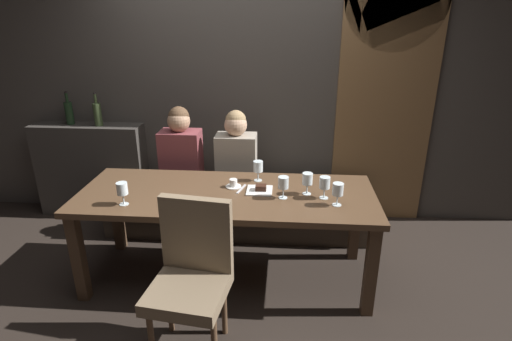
{
  "coord_description": "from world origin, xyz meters",
  "views": [
    {
      "loc": [
        0.43,
        -2.71,
        1.99
      ],
      "look_at": [
        0.2,
        0.21,
        0.84
      ],
      "focal_mm": 28.42,
      "sensor_mm": 36.0,
      "label": 1
    }
  ],
  "objects_px": {
    "wine_bottle_dark_red": "(69,112)",
    "dessert_plate": "(260,189)",
    "banquette_bench": "(239,211)",
    "wine_glass_far_right": "(325,184)",
    "wine_glass_end_left": "(338,190)",
    "wine_glass_center_front": "(307,180)",
    "diner_bearded": "(236,154)",
    "dining_table": "(227,203)",
    "chair_near_side": "(192,270)",
    "wine_glass_center_back": "(258,167)",
    "espresso_cup": "(233,184)",
    "wine_glass_near_right": "(122,189)",
    "wine_bottle_pale_label": "(98,114)",
    "fork_on_table": "(241,189)",
    "wine_glass_far_left": "(283,184)",
    "diner_redhead": "(181,151)"
  },
  "relations": [
    {
      "from": "wine_bottle_dark_red",
      "to": "dessert_plate",
      "type": "bearing_deg",
      "value": -27.24
    },
    {
      "from": "banquette_bench",
      "to": "wine_glass_far_right",
      "type": "distance_m",
      "value": 1.2
    },
    {
      "from": "wine_glass_end_left",
      "to": "wine_glass_center_front",
      "type": "bearing_deg",
      "value": 139.52
    },
    {
      "from": "diner_bearded",
      "to": "wine_bottle_dark_red",
      "type": "distance_m",
      "value": 1.75
    },
    {
      "from": "dining_table",
      "to": "wine_glass_center_front",
      "type": "distance_m",
      "value": 0.63
    },
    {
      "from": "chair_near_side",
      "to": "wine_glass_center_back",
      "type": "height_order",
      "value": "chair_near_side"
    },
    {
      "from": "diner_bearded",
      "to": "wine_glass_far_right",
      "type": "height_order",
      "value": "diner_bearded"
    },
    {
      "from": "wine_glass_center_back",
      "to": "espresso_cup",
      "type": "xyz_separation_m",
      "value": [
        -0.18,
        -0.14,
        -0.09
      ]
    },
    {
      "from": "chair_near_side",
      "to": "wine_glass_end_left",
      "type": "height_order",
      "value": "chair_near_side"
    },
    {
      "from": "wine_bottle_dark_red",
      "to": "wine_glass_near_right",
      "type": "height_order",
      "value": "wine_bottle_dark_red"
    },
    {
      "from": "dining_table",
      "to": "wine_bottle_dark_red",
      "type": "xyz_separation_m",
      "value": [
        -1.71,
        1.05,
        0.42
      ]
    },
    {
      "from": "banquette_bench",
      "to": "diner_bearded",
      "type": "distance_m",
      "value": 0.57
    },
    {
      "from": "diner_bearded",
      "to": "espresso_cup",
      "type": "bearing_deg",
      "value": -85.12
    },
    {
      "from": "wine_bottle_pale_label",
      "to": "wine_bottle_dark_red",
      "type": "bearing_deg",
      "value": 173.92
    },
    {
      "from": "fork_on_table",
      "to": "diner_bearded",
      "type": "bearing_deg",
      "value": 115.35
    },
    {
      "from": "diner_bearded",
      "to": "wine_glass_end_left",
      "type": "distance_m",
      "value": 1.18
    },
    {
      "from": "dining_table",
      "to": "wine_glass_far_left",
      "type": "relative_size",
      "value": 13.41
    },
    {
      "from": "wine_bottle_dark_red",
      "to": "wine_glass_far_right",
      "type": "bearing_deg",
      "value": -24.25
    },
    {
      "from": "dessert_plate",
      "to": "fork_on_table",
      "type": "distance_m",
      "value": 0.15
    },
    {
      "from": "chair_near_side",
      "to": "espresso_cup",
      "type": "distance_m",
      "value": 0.87
    },
    {
      "from": "wine_glass_end_left",
      "to": "espresso_cup",
      "type": "height_order",
      "value": "wine_glass_end_left"
    },
    {
      "from": "dessert_plate",
      "to": "banquette_bench",
      "type": "bearing_deg",
      "value": 110.59
    },
    {
      "from": "wine_glass_far_right",
      "to": "wine_glass_center_back",
      "type": "bearing_deg",
      "value": 149.94
    },
    {
      "from": "banquette_bench",
      "to": "chair_near_side",
      "type": "distance_m",
      "value": 1.46
    },
    {
      "from": "wine_bottle_dark_red",
      "to": "wine_glass_far_right",
      "type": "relative_size",
      "value": 1.99
    },
    {
      "from": "dining_table",
      "to": "diner_redhead",
      "type": "height_order",
      "value": "diner_redhead"
    },
    {
      "from": "espresso_cup",
      "to": "wine_glass_far_left",
      "type": "bearing_deg",
      "value": -23.82
    },
    {
      "from": "dining_table",
      "to": "dessert_plate",
      "type": "relative_size",
      "value": 11.58
    },
    {
      "from": "wine_glass_center_front",
      "to": "fork_on_table",
      "type": "distance_m",
      "value": 0.5
    },
    {
      "from": "dining_table",
      "to": "dessert_plate",
      "type": "bearing_deg",
      "value": 10.0
    },
    {
      "from": "wine_bottle_dark_red",
      "to": "wine_glass_far_right",
      "type": "distance_m",
      "value": 2.66
    },
    {
      "from": "espresso_cup",
      "to": "fork_on_table",
      "type": "relative_size",
      "value": 0.71
    },
    {
      "from": "fork_on_table",
      "to": "banquette_bench",
      "type": "bearing_deg",
      "value": 114.32
    },
    {
      "from": "banquette_bench",
      "to": "wine_bottle_pale_label",
      "type": "relative_size",
      "value": 7.67
    },
    {
      "from": "wine_glass_center_back",
      "to": "wine_glass_near_right",
      "type": "height_order",
      "value": "same"
    },
    {
      "from": "wine_bottle_pale_label",
      "to": "fork_on_table",
      "type": "distance_m",
      "value": 1.81
    },
    {
      "from": "dining_table",
      "to": "wine_glass_far_left",
      "type": "distance_m",
      "value": 0.47
    },
    {
      "from": "wine_bottle_pale_label",
      "to": "dessert_plate",
      "type": "bearing_deg",
      "value": -30.54
    },
    {
      "from": "wine_glass_center_front",
      "to": "espresso_cup",
      "type": "bearing_deg",
      "value": 171.29
    },
    {
      "from": "banquette_bench",
      "to": "fork_on_table",
      "type": "distance_m",
      "value": 0.82
    },
    {
      "from": "wine_glass_near_right",
      "to": "espresso_cup",
      "type": "height_order",
      "value": "wine_glass_near_right"
    },
    {
      "from": "wine_glass_far_right",
      "to": "chair_near_side",
      "type": "bearing_deg",
      "value": -140.36
    },
    {
      "from": "wine_glass_far_right",
      "to": "diner_bearded",
      "type": "bearing_deg",
      "value": 134.22
    },
    {
      "from": "wine_bottle_pale_label",
      "to": "wine_glass_far_left",
      "type": "bearing_deg",
      "value": -30.63
    },
    {
      "from": "dining_table",
      "to": "fork_on_table",
      "type": "xyz_separation_m",
      "value": [
        0.1,
        0.07,
        0.09
      ]
    },
    {
      "from": "diner_bearded",
      "to": "dessert_plate",
      "type": "xyz_separation_m",
      "value": [
        0.26,
        -0.66,
        -0.05
      ]
    },
    {
      "from": "diner_redhead",
      "to": "wine_glass_end_left",
      "type": "bearing_deg",
      "value": -32.62
    },
    {
      "from": "wine_glass_far_right",
      "to": "fork_on_table",
      "type": "bearing_deg",
      "value": 170.09
    },
    {
      "from": "wine_glass_far_right",
      "to": "banquette_bench",
      "type": "bearing_deg",
      "value": 133.9
    },
    {
      "from": "wine_glass_center_back",
      "to": "espresso_cup",
      "type": "relative_size",
      "value": 1.37
    }
  ]
}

